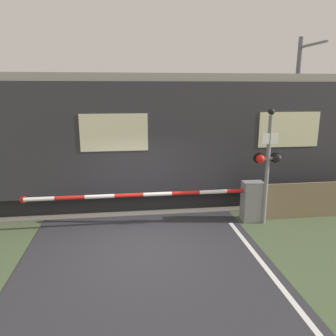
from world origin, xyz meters
The scene contains 7 objects.
ground_plane centered at (0.00, 0.00, 0.00)m, with size 80.00×80.00×0.00m, color #475638.
track_bed centered at (0.00, 3.53, 0.02)m, with size 36.00×3.20×0.13m.
train centered at (-0.70, 3.53, 2.18)m, with size 19.73×2.84×4.27m.
crossing_barrier centered at (2.64, 1.18, 0.66)m, with size 6.81×0.44×1.18m.
signal_post centered at (3.55, 0.92, 1.88)m, with size 0.79×0.26×3.31m.
catenary_pole centered at (6.82, 5.68, 3.08)m, with size 0.20×1.90×5.86m.
roadside_fence centered at (5.49, 1.17, 0.55)m, with size 3.58×0.06×1.10m.
Camera 1 is at (-0.38, -7.55, 3.84)m, focal length 35.00 mm.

